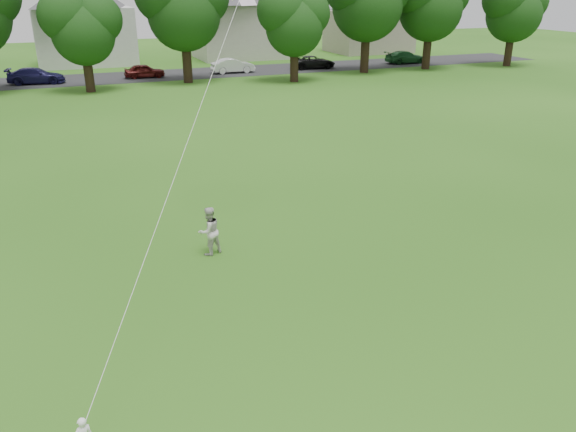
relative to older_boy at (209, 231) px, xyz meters
name	(u,v)px	position (x,y,z in m)	size (l,w,h in m)	color
ground	(242,360)	(-0.65, -5.28, -0.74)	(160.00, 160.00, 0.00)	#265613
street	(96,79)	(-0.65, 36.72, -0.74)	(90.00, 7.00, 0.01)	#2D2D30
older_boy	(209,231)	(0.00, 0.00, 0.00)	(0.72, 0.56, 1.49)	beige
kite	(186,146)	(-0.92, -2.12, 3.21)	(3.54, 5.26, 13.09)	white
tree_row	(123,1)	(1.67, 31.58, 5.59)	(80.96, 9.04, 11.26)	black
parked_cars	(113,72)	(0.67, 35.72, -0.12)	(63.53, 2.59, 1.29)	black
house_row	(70,13)	(-1.81, 46.72, 4.18)	(77.05, 13.63, 10.15)	white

